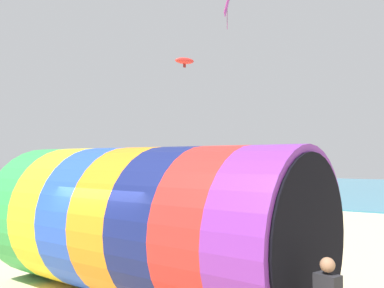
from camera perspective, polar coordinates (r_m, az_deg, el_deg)
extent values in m
cylinder|color=green|center=(12.22, -17.80, -8.52)|extent=(1.40, 3.43, 3.34)
cylinder|color=yellow|center=(11.34, -14.58, -9.07)|extent=(1.40, 3.43, 3.34)
cylinder|color=blue|center=(10.50, -10.82, -9.68)|extent=(1.40, 3.43, 3.34)
cylinder|color=orange|center=(9.72, -6.42, -10.33)|extent=(1.40, 3.43, 3.34)
cylinder|color=navy|center=(9.00, -1.26, -11.03)|extent=(1.40, 3.43, 3.34)
cylinder|color=red|center=(8.36, 4.77, -11.72)|extent=(1.40, 3.43, 3.34)
cylinder|color=purple|center=(7.83, 11.74, -12.36)|extent=(1.40, 3.43, 3.34)
cylinder|color=black|center=(7.61, 15.72, -12.64)|extent=(0.33, 3.07, 3.08)
sphere|color=#9E7051|center=(6.71, 17.61, -15.12)|extent=(0.22, 0.22, 0.22)
cube|color=#D1339E|center=(25.15, 4.71, 18.04)|extent=(0.63, 0.87, 1.15)
cylinder|color=#7D1E5E|center=(24.88, 4.71, 16.29)|extent=(0.03, 0.03, 1.18)
ellipsoid|color=red|center=(22.44, -1.01, 11.03)|extent=(0.98, 1.08, 0.43)
cube|color=maroon|center=(22.39, -1.01, 10.49)|extent=(0.11, 0.13, 0.26)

